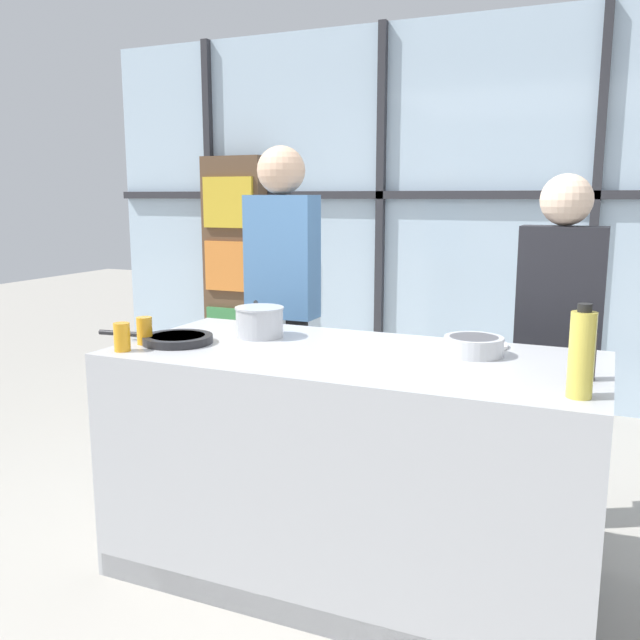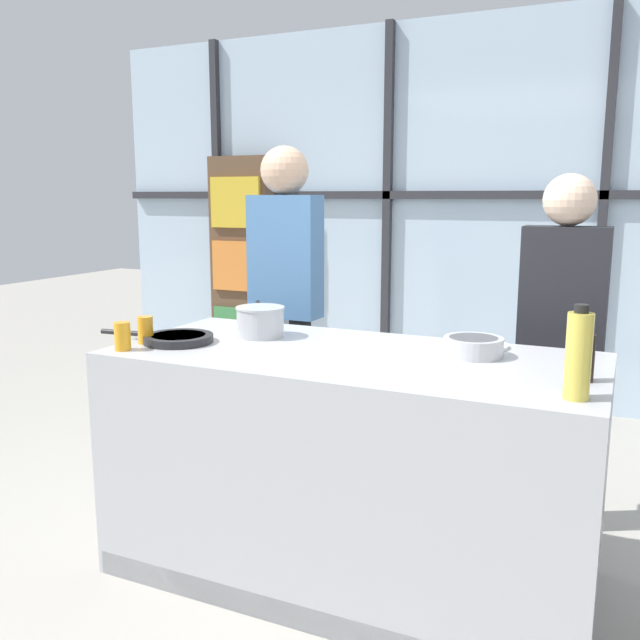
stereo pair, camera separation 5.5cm
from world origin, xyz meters
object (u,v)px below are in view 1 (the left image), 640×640
at_px(white_plate, 478,344).
at_px(spectator_far_left, 282,286).
at_px(saucepan, 259,321).
at_px(oil_bottle, 582,354).
at_px(spectator_center_left, 558,326).
at_px(juice_glass_near, 122,337).
at_px(mixing_bowl, 474,345).
at_px(pepper_grinder, 587,354).
at_px(frying_pan, 176,339).
at_px(juice_glass_far, 145,331).

bearing_deg(white_plate, spectator_far_left, 157.17).
relative_size(saucepan, oil_bottle, 1.22).
bearing_deg(oil_bottle, spectator_far_left, 145.22).
relative_size(spectator_center_left, juice_glass_near, 14.48).
xyz_separation_m(mixing_bowl, pepper_grinder, (0.41, -0.20, 0.05)).
distance_m(frying_pan, saucepan, 0.36).
height_order(mixing_bowl, juice_glass_near, juice_glass_near).
bearing_deg(spectator_center_left, juice_glass_near, 36.09).
xyz_separation_m(white_plate, juice_glass_far, (-1.27, -0.51, 0.05)).
distance_m(saucepan, white_plate, 0.93).
height_order(frying_pan, oil_bottle, oil_bottle).
bearing_deg(juice_glass_far, oil_bottle, -2.96).
distance_m(spectator_far_left, pepper_grinder, 1.77).
height_order(pepper_grinder, juice_glass_near, pepper_grinder).
relative_size(frying_pan, oil_bottle, 1.80).
distance_m(white_plate, mixing_bowl, 0.17).
distance_m(oil_bottle, juice_glass_far, 1.69).
bearing_deg(frying_pan, spectator_center_left, 32.59).
bearing_deg(juice_glass_far, white_plate, 21.81).
bearing_deg(saucepan, pepper_grinder, -7.83).
relative_size(frying_pan, pepper_grinder, 2.68).
xyz_separation_m(spectator_far_left, oil_bottle, (1.54, -1.07, 0.01)).
bearing_deg(white_plate, frying_pan, -159.20).
relative_size(frying_pan, saucepan, 1.47).
xyz_separation_m(spectator_center_left, saucepan, (-1.18, -0.66, 0.05)).
height_order(saucepan, oil_bottle, oil_bottle).
relative_size(spectator_center_left, pepper_grinder, 8.46).
height_order(spectator_center_left, juice_glass_near, spectator_center_left).
relative_size(spectator_far_left, spectator_center_left, 1.10).
distance_m(frying_pan, mixing_bowl, 1.21).
bearing_deg(mixing_bowl, oil_bottle, -46.89).
distance_m(spectator_far_left, mixing_bowl, 1.31).
relative_size(saucepan, pepper_grinder, 1.83).
bearing_deg(mixing_bowl, pepper_grinder, -26.49).
height_order(spectator_far_left, pepper_grinder, spectator_far_left).
relative_size(pepper_grinder, juice_glass_far, 1.71).
bearing_deg(pepper_grinder, spectator_far_left, 151.35).
distance_m(white_plate, juice_glass_near, 1.43).
bearing_deg(juice_glass_near, frying_pan, 62.70).
xyz_separation_m(white_plate, juice_glass_near, (-1.27, -0.65, 0.05)).
xyz_separation_m(spectator_far_left, juice_glass_far, (-0.14, -0.98, -0.07)).
height_order(juice_glass_near, juice_glass_far, same).
relative_size(frying_pan, juice_glass_near, 4.59).
bearing_deg(pepper_grinder, frying_pan, -177.47).
xyz_separation_m(frying_pan, juice_glass_far, (-0.11, -0.07, 0.04)).
height_order(saucepan, juice_glass_near, saucepan).
relative_size(frying_pan, mixing_bowl, 2.28).
distance_m(spectator_far_left, oil_bottle, 1.88).
xyz_separation_m(spectator_center_left, juice_glass_far, (-1.54, -0.98, 0.04)).
relative_size(spectator_far_left, juice_glass_far, 15.88).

